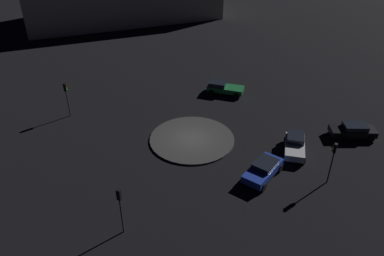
{
  "coord_description": "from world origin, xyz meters",
  "views": [
    {
      "loc": [
        -31.97,
        -1.46,
        21.96
      ],
      "look_at": [
        0.0,
        0.0,
        1.41
      ],
      "focal_mm": 35.88,
      "sensor_mm": 36.0,
      "label": 1
    }
  ],
  "objects_px": {
    "car_blue": "(263,169)",
    "traffic_light_west": "(120,202)",
    "car_silver": "(295,145)",
    "car_black": "(353,130)",
    "car_green": "(224,88)",
    "traffic_light_southwest": "(333,155)",
    "traffic_light_north": "(66,93)"
  },
  "relations": [
    {
      "from": "car_blue",
      "to": "traffic_light_west",
      "type": "relative_size",
      "value": 1.14
    },
    {
      "from": "car_blue",
      "to": "traffic_light_west",
      "type": "distance_m",
      "value": 13.16
    },
    {
      "from": "car_silver",
      "to": "car_blue",
      "type": "height_order",
      "value": "car_silver"
    },
    {
      "from": "car_blue",
      "to": "car_black",
      "type": "height_order",
      "value": "same"
    },
    {
      "from": "car_green",
      "to": "traffic_light_southwest",
      "type": "xyz_separation_m",
      "value": [
        -16.31,
        -8.54,
        2.15
      ]
    },
    {
      "from": "car_blue",
      "to": "traffic_light_southwest",
      "type": "relative_size",
      "value": 1.16
    },
    {
      "from": "car_green",
      "to": "traffic_light_southwest",
      "type": "height_order",
      "value": "traffic_light_southwest"
    },
    {
      "from": "traffic_light_north",
      "to": "traffic_light_southwest",
      "type": "height_order",
      "value": "traffic_light_southwest"
    },
    {
      "from": "car_silver",
      "to": "car_blue",
      "type": "bearing_deg",
      "value": -31.08
    },
    {
      "from": "car_green",
      "to": "car_black",
      "type": "distance_m",
      "value": 15.72
    },
    {
      "from": "car_blue",
      "to": "traffic_light_north",
      "type": "height_order",
      "value": "traffic_light_north"
    },
    {
      "from": "car_green",
      "to": "car_blue",
      "type": "distance_m",
      "value": 16.08
    },
    {
      "from": "traffic_light_west",
      "to": "traffic_light_southwest",
      "type": "xyz_separation_m",
      "value": [
        6.35,
        -16.51,
        -0.04
      ]
    },
    {
      "from": "car_blue",
      "to": "car_black",
      "type": "xyz_separation_m",
      "value": [
        6.74,
        -9.81,
        -0.01
      ]
    },
    {
      "from": "car_silver",
      "to": "car_black",
      "type": "xyz_separation_m",
      "value": [
        2.84,
        -6.36,
        0.01
      ]
    },
    {
      "from": "car_blue",
      "to": "traffic_light_north",
      "type": "distance_m",
      "value": 22.48
    },
    {
      "from": "car_green",
      "to": "traffic_light_west",
      "type": "bearing_deg",
      "value": -94.62
    },
    {
      "from": "car_blue",
      "to": "traffic_light_west",
      "type": "bearing_deg",
      "value": -24.11
    },
    {
      "from": "traffic_light_southwest",
      "to": "traffic_light_north",
      "type": "bearing_deg",
      "value": 5.07
    },
    {
      "from": "traffic_light_west",
      "to": "car_black",
      "type": "bearing_deg",
      "value": -36.69
    },
    {
      "from": "car_silver",
      "to": "car_blue",
      "type": "distance_m",
      "value": 5.21
    },
    {
      "from": "car_green",
      "to": "car_silver",
      "type": "bearing_deg",
      "value": -46.59
    },
    {
      "from": "car_green",
      "to": "traffic_light_west",
      "type": "xyz_separation_m",
      "value": [
        -22.65,
        7.97,
        2.19
      ]
    },
    {
      "from": "car_green",
      "to": "car_blue",
      "type": "relative_size",
      "value": 0.99
    },
    {
      "from": "car_silver",
      "to": "traffic_light_southwest",
      "type": "relative_size",
      "value": 1.06
    },
    {
      "from": "car_blue",
      "to": "traffic_light_west",
      "type": "xyz_separation_m",
      "value": [
        -6.87,
        11.02,
        2.14
      ]
    },
    {
      "from": "car_silver",
      "to": "traffic_light_west",
      "type": "xyz_separation_m",
      "value": [
        -10.77,
        14.46,
        2.16
      ]
    },
    {
      "from": "traffic_light_southwest",
      "to": "car_green",
      "type": "bearing_deg",
      "value": -35.86
    },
    {
      "from": "car_blue",
      "to": "car_black",
      "type": "relative_size",
      "value": 1.04
    },
    {
      "from": "car_silver",
      "to": "traffic_light_north",
      "type": "bearing_deg",
      "value": -93.08
    },
    {
      "from": "car_green",
      "to": "traffic_light_north",
      "type": "relative_size",
      "value": 1.17
    },
    {
      "from": "traffic_light_north",
      "to": "traffic_light_southwest",
      "type": "bearing_deg",
      "value": -4.74
    }
  ]
}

